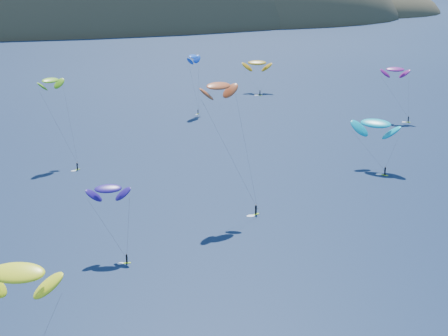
% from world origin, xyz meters
% --- Properties ---
extents(island, '(730.00, 300.00, 210.00)m').
position_xyz_m(island, '(39.40, 562.36, -10.74)').
color(island, '#3D3526').
rests_on(island, ground).
extents(kitesurfer_2, '(11.51, 14.52, 16.96)m').
position_xyz_m(kitesurfer_2, '(-40.23, 35.29, 14.02)').
color(kitesurfer_2, '#91CD16').
rests_on(kitesurfer_2, ground).
extents(kitesurfer_3, '(8.92, 15.41, 23.10)m').
position_xyz_m(kitesurfer_3, '(-29.11, 127.81, 20.87)').
color(kitesurfer_3, '#91CD16').
rests_on(kitesurfer_3, ground).
extents(kitesurfer_4, '(8.24, 9.06, 21.51)m').
position_xyz_m(kitesurfer_4, '(21.13, 170.23, 19.17)').
color(kitesurfer_4, '#91CD16').
rests_on(kitesurfer_4, ground).
extents(kitesurfer_5, '(11.83, 14.63, 14.56)m').
position_xyz_m(kitesurfer_5, '(46.45, 95.32, 11.20)').
color(kitesurfer_5, '#91CD16').
rests_on(kitesurfer_5, ground).
extents(kitesurfer_6, '(9.89, 11.12, 18.94)m').
position_xyz_m(kitesurfer_6, '(80.56, 138.78, 16.39)').
color(kitesurfer_6, '#91CD16').
rests_on(kitesurfer_6, ground).
extents(kitesurfer_9, '(11.28, 10.70, 28.25)m').
position_xyz_m(kitesurfer_9, '(0.55, 81.63, 25.75)').
color(kitesurfer_9, '#91CD16').
rests_on(kitesurfer_9, ground).
extents(kitesurfer_10, '(7.77, 8.76, 13.75)m').
position_xyz_m(kitesurfer_10, '(-24.49, 67.67, 11.68)').
color(kitesurfer_10, '#91CD16').
rests_on(kitesurfer_10, ground).
extents(kitesurfer_11, '(12.60, 13.94, 14.71)m').
position_xyz_m(kitesurfer_11, '(55.76, 197.94, 11.51)').
color(kitesurfer_11, '#91CD16').
rests_on(kitesurfer_11, ground).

